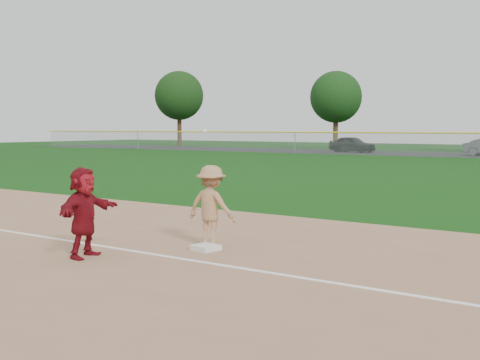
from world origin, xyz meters
The scene contains 8 objects.
ground centered at (0.00, 0.00, 0.00)m, with size 160.00×160.00×0.00m, color #0E3D0B.
foul_line centered at (0.00, -0.80, 0.03)m, with size 60.00×0.10×0.01m, color white.
first_base centered at (0.14, 0.09, 0.07)m, with size 0.46×0.46×0.10m, color white.
base_runner centered at (-1.34, -1.69, 0.87)m, with size 1.57×0.50×1.69m, color maroon.
car_left centered at (-16.84, 45.89, 0.80)m, with size 1.87×4.64×1.58m, color black.
first_base_play centered at (0.03, 0.42, 0.85)m, with size 1.11×0.69×2.39m.
tree_0 centered at (-44.00, 52.00, 6.59)m, with size 6.40×6.40×9.81m.
tree_1 centered at (-22.00, 53.00, 5.83)m, with size 5.80×5.80×8.75m.
Camera 1 is at (7.27, -9.18, 2.43)m, focal length 45.00 mm.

